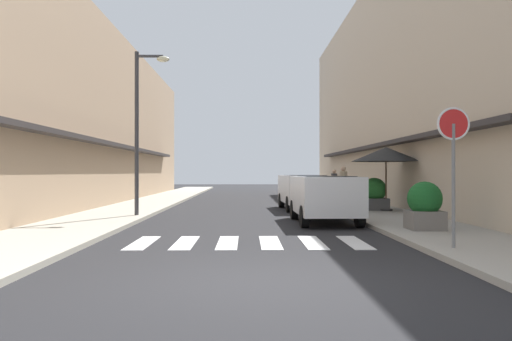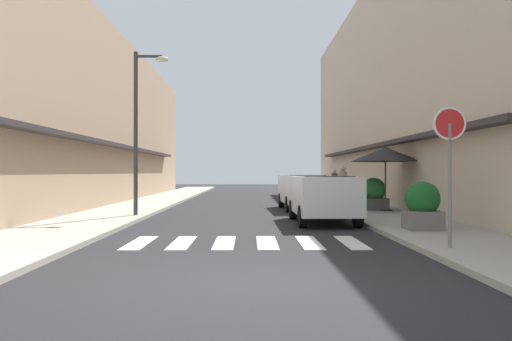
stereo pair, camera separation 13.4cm
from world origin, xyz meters
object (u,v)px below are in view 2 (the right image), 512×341
object	(u,v)px
parked_car_near	(323,194)
planter_midblock	(374,195)
planter_corner	(423,206)
pedestrian_walking_far	(335,183)
parked_car_mid	(303,188)
pedestrian_walking_near	(343,185)
round_street_sign	(450,140)
planter_far	(353,192)
street_lamp	(141,116)
cafe_umbrella	(385,154)

from	to	relation	value
parked_car_near	planter_midblock	distance (m)	4.65
planter_corner	pedestrian_walking_far	bearing A→B (deg)	88.80
parked_car_mid	pedestrian_walking_near	xyz separation A→B (m)	(1.89, 1.04, 0.11)
planter_corner	planter_midblock	size ratio (longest dim) A/B	0.98
planter_corner	parked_car_mid	bearing A→B (deg)	104.33
round_street_sign	pedestrian_walking_far	size ratio (longest dim) A/B	1.69
parked_car_mid	planter_far	bearing A→B (deg)	56.33
round_street_sign	parked_car_near	bearing A→B (deg)	105.14
street_lamp	pedestrian_walking_far	size ratio (longest dim) A/B	3.47
planter_corner	pedestrian_walking_near	xyz separation A→B (m)	(-0.25, 9.42, 0.31)
round_street_sign	parked_car_mid	bearing A→B (deg)	97.91
parked_car_near	planter_corner	distance (m)	3.53
planter_far	parked_car_near	bearing A→B (deg)	-106.81
planter_far	parked_car_mid	bearing A→B (deg)	-123.67
street_lamp	planter_corner	distance (m)	9.71
street_lamp	planter_far	bearing A→B (deg)	43.11
parked_car_mid	street_lamp	xyz separation A→B (m)	(-6.01, -3.88, 2.60)
cafe_umbrella	pedestrian_walking_near	size ratio (longest dim) A/B	1.52
street_lamp	planter_corner	xyz separation A→B (m)	(8.14, -4.49, -2.80)
parked_car_near	cafe_umbrella	bearing A→B (deg)	50.07
street_lamp	planter_midblock	size ratio (longest dim) A/B	4.48
planter_corner	pedestrian_walking_near	size ratio (longest dim) A/B	0.71
parked_car_near	planter_corner	bearing A→B (deg)	-52.63
street_lamp	pedestrian_walking_near	size ratio (longest dim) A/B	3.23
pedestrian_walking_near	pedestrian_walking_far	xyz separation A→B (m)	(0.57, 5.57, -0.07)
planter_midblock	pedestrian_walking_far	distance (m)	8.31
parked_car_near	planter_midblock	bearing A→B (deg)	56.58
planter_midblock	pedestrian_walking_near	bearing A→B (deg)	103.85
planter_midblock	street_lamp	bearing A→B (deg)	-165.66
planter_corner	street_lamp	bearing A→B (deg)	151.13
planter_far	pedestrian_walking_far	world-z (taller)	pedestrian_walking_far
planter_far	pedestrian_walking_near	size ratio (longest dim) A/B	0.59
cafe_umbrella	pedestrian_walking_near	world-z (taller)	cafe_umbrella
round_street_sign	pedestrian_walking_near	bearing A→B (deg)	88.66
cafe_umbrella	planter_midblock	bearing A→B (deg)	129.41
parked_car_near	round_street_sign	distance (m)	6.23
pedestrian_walking_far	parked_car_mid	bearing A→B (deg)	-150.24
street_lamp	planter_far	size ratio (longest dim) A/B	5.48
pedestrian_walking_far	pedestrian_walking_near	bearing A→B (deg)	-135.70
parked_car_mid	planter_corner	world-z (taller)	parked_car_mid
planter_corner	pedestrian_walking_near	distance (m)	9.42
round_street_sign	street_lamp	size ratio (longest dim) A/B	0.49
planter_corner	planter_midblock	bearing A→B (deg)	86.40
parked_car_mid	pedestrian_walking_far	size ratio (longest dim) A/B	2.66
parked_car_mid	planter_midblock	world-z (taller)	parked_car_mid
parked_car_mid	parked_car_near	bearing A→B (deg)	-90.00
round_street_sign	street_lamp	world-z (taller)	street_lamp
planter_far	pedestrian_walking_near	distance (m)	3.80
parked_car_mid	planter_corner	size ratio (longest dim) A/B	3.48
cafe_umbrella	planter_corner	xyz separation A→B (m)	(-0.76, -6.27, -1.54)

